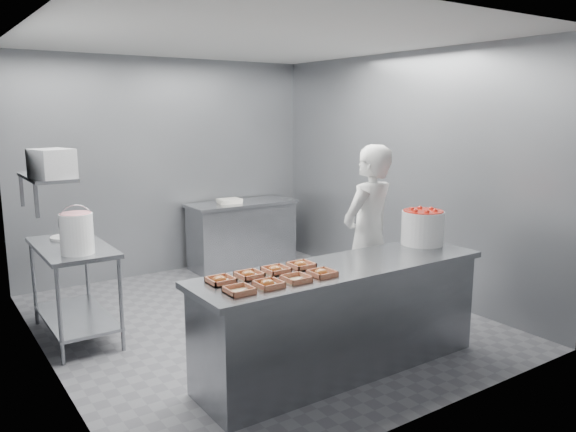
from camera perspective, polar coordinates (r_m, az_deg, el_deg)
The scene contains 24 objects.
floor at distance 5.91m, azimuth -3.09°, elevation -10.50°, with size 4.50×4.50×0.00m, color #4C4C51.
ceiling at distance 5.55m, azimuth -3.39°, elevation 17.56°, with size 4.50×4.50×0.00m, color white.
wall_back at distance 7.57m, azimuth -12.08°, elevation 4.88°, with size 4.00×0.04×2.80m, color slate.
wall_left at distance 4.86m, azimuth -23.90°, elevation 1.07°, with size 0.04×4.50×2.80m, color slate.
wall_right at distance 6.80m, azimuth 11.41°, elevation 4.28°, with size 0.04×4.50×2.80m, color slate.
service_counter at distance 4.72m, azimuth 5.51°, elevation -10.24°, with size 2.60×0.70×0.90m.
prep_table at distance 5.67m, azimuth -20.93°, elevation -5.81°, with size 0.60×1.20×0.90m.
back_counter at distance 7.79m, azimuth -4.69°, elevation -1.81°, with size 1.50×0.60×0.90m.
wall_shelf at distance 5.45m, azimuth -23.33°, elevation 3.66°, with size 0.35×0.90×0.03m, color slate.
tray_0 at distance 3.90m, azimuth -4.99°, elevation -7.50°, with size 0.19×0.18×0.04m.
tray_1 at distance 4.01m, azimuth -2.01°, elevation -6.89°, with size 0.19×0.18×0.06m.
tray_2 at distance 4.14m, azimuth 0.85°, elevation -6.36°, with size 0.19×0.18×0.04m.
tray_3 at distance 4.28m, azimuth 3.46°, elevation -5.79°, with size 0.19×0.18×0.06m.
tray_4 at distance 4.13m, azimuth -6.89°, elevation -6.46°, with size 0.19×0.18×0.06m.
tray_5 at distance 4.24m, azimuth -3.99°, elevation -5.96°, with size 0.19×0.18×0.06m.
tray_6 at distance 4.36m, azimuth -1.25°, elevation -5.46°, with size 0.19×0.18×0.06m.
tray_7 at distance 4.49m, azimuth 1.33°, elevation -4.98°, with size 0.19×0.18×0.06m.
worker at distance 5.53m, azimuth 8.13°, elevation -2.22°, with size 0.66×0.43×1.82m, color silver.
strawberry_tub at distance 5.37m, azimuth 13.52°, elevation -1.02°, with size 0.39×0.39×0.32m.
glaze_bucket at distance 5.21m, azimuth -20.68°, elevation -1.58°, with size 0.30×0.28×0.44m.
bucket_lid at distance 5.90m, azimuth -21.62°, elevation -2.03°, with size 0.30×0.30×0.02m, color silver.
rag at distance 6.04m, azimuth -20.88°, elevation -1.71°, with size 0.15×0.13×0.02m, color #CCB28C.
appliance at distance 5.18m, azimuth -22.86°, elevation 4.92°, with size 0.29×0.33×0.25m, color gray.
paper_stack at distance 7.61m, azimuth -5.96°, elevation 1.53°, with size 0.30×0.22×0.06m, color silver.
Camera 1 is at (-2.83, -4.73, 2.13)m, focal length 35.00 mm.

